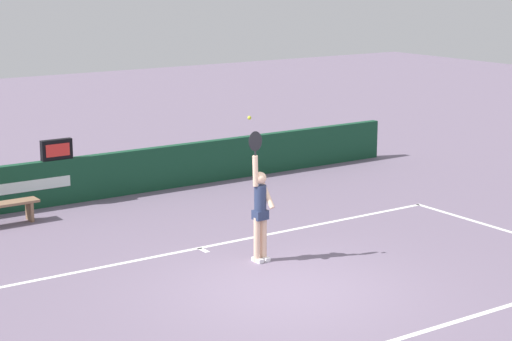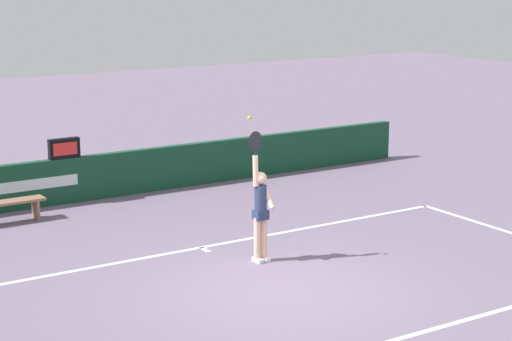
# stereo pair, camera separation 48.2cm
# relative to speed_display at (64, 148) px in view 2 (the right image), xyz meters

# --- Properties ---
(ground_plane) EXTENTS (60.00, 60.00, 0.00)m
(ground_plane) POSITION_rel_speed_display_xyz_m (0.90, -7.05, -1.20)
(ground_plane) COLOR slate
(court_lines) EXTENTS (11.06, 5.19, 0.00)m
(court_lines) POSITION_rel_speed_display_xyz_m (0.90, -6.88, -1.20)
(court_lines) COLOR white
(court_lines) RESTS_ON ground
(back_wall) EXTENTS (16.15, 0.20, 0.99)m
(back_wall) POSITION_rel_speed_display_xyz_m (0.90, 0.00, -0.71)
(back_wall) COLOR #14422A
(back_wall) RESTS_ON ground
(speed_display) EXTENTS (0.67, 0.15, 0.43)m
(speed_display) POSITION_rel_speed_display_xyz_m (0.00, 0.00, 0.00)
(speed_display) COLOR black
(speed_display) RESTS_ON back_wall
(tennis_player) EXTENTS (0.43, 0.37, 2.31)m
(tennis_player) POSITION_rel_speed_display_xyz_m (1.40, -5.59, -0.26)
(tennis_player) COLOR beige
(tennis_player) RESTS_ON ground
(tennis_ball) EXTENTS (0.07, 0.07, 0.07)m
(tennis_ball) POSITION_rel_speed_display_xyz_m (1.19, -5.57, 1.33)
(tennis_ball) COLOR #CDD931
(courtside_bench_near) EXTENTS (1.39, 0.38, 0.45)m
(courtside_bench_near) POSITION_rel_speed_display_xyz_m (-1.50, -0.87, -0.86)
(courtside_bench_near) COLOR #8A674C
(courtside_bench_near) RESTS_ON ground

